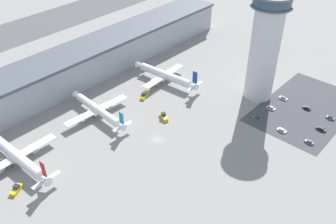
{
  "coord_description": "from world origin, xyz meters",
  "views": [
    {
      "loc": [
        -95.78,
        -92.81,
        111.16
      ],
      "look_at": [
        12.97,
        5.05,
        6.38
      ],
      "focal_mm": 40.0,
      "sensor_mm": 36.0,
      "label": 1
    }
  ],
  "objects_px": {
    "car_red_hatchback": "(271,108)",
    "service_truck_baggage": "(164,117)",
    "airplane_gate_bravo": "(98,110)",
    "car_blue_compact": "(307,108)",
    "car_silver_sedan": "(309,142)",
    "car_navy_sedan": "(282,130)",
    "car_black_suv": "(321,129)",
    "car_grey_coupe": "(257,119)",
    "car_maroon_suv": "(283,98)",
    "airplane_gate_charlie": "(165,75)",
    "control_tower": "(265,45)",
    "service_truck_fuel": "(1,164)",
    "service_truck_catering": "(145,95)",
    "service_truck_water": "(16,189)",
    "airplane_gate_alpha": "(17,157)",
    "car_green_van": "(330,118)"
  },
  "relations": [
    {
      "from": "car_red_hatchback",
      "to": "service_truck_baggage",
      "type": "bearing_deg",
      "value": 140.53
    },
    {
      "from": "airplane_gate_bravo",
      "to": "car_blue_compact",
      "type": "relative_size",
      "value": 9.96
    },
    {
      "from": "car_silver_sedan",
      "to": "car_blue_compact",
      "type": "distance_m",
      "value": 27.99
    },
    {
      "from": "car_red_hatchback",
      "to": "car_navy_sedan",
      "type": "bearing_deg",
      "value": -134.8
    },
    {
      "from": "car_black_suv",
      "to": "car_grey_coupe",
      "type": "xyz_separation_m",
      "value": [
        -13.06,
        27.14,
        -0.07
      ]
    },
    {
      "from": "car_silver_sedan",
      "to": "car_maroon_suv",
      "type": "distance_m",
      "value": 36.38
    },
    {
      "from": "airplane_gate_charlie",
      "to": "car_blue_compact",
      "type": "bearing_deg",
      "value": -68.01
    },
    {
      "from": "control_tower",
      "to": "car_red_hatchback",
      "type": "bearing_deg",
      "value": -118.17
    },
    {
      "from": "airplane_gate_bravo",
      "to": "car_black_suv",
      "type": "bearing_deg",
      "value": -53.87
    },
    {
      "from": "service_truck_fuel",
      "to": "car_red_hatchback",
      "type": "distance_m",
      "value": 131.02
    },
    {
      "from": "service_truck_fuel",
      "to": "service_truck_catering",
      "type": "bearing_deg",
      "value": -5.13
    },
    {
      "from": "car_blue_compact",
      "to": "airplane_gate_charlie",
      "type": "bearing_deg",
      "value": 111.99
    },
    {
      "from": "service_truck_baggage",
      "to": "car_red_hatchback",
      "type": "distance_m",
      "value": 55.89
    },
    {
      "from": "service_truck_catering",
      "to": "service_truck_fuel",
      "type": "height_order",
      "value": "service_truck_fuel"
    },
    {
      "from": "control_tower",
      "to": "car_silver_sedan",
      "type": "relative_size",
      "value": 15.21
    },
    {
      "from": "service_truck_water",
      "to": "car_blue_compact",
      "type": "xyz_separation_m",
      "value": [
        129.66,
        -60.09,
        -0.25
      ]
    },
    {
      "from": "service_truck_catering",
      "to": "car_grey_coupe",
      "type": "height_order",
      "value": "service_truck_catering"
    },
    {
      "from": "airplane_gate_alpha",
      "to": "car_red_hatchback",
      "type": "height_order",
      "value": "airplane_gate_alpha"
    },
    {
      "from": "service_truck_baggage",
      "to": "control_tower",
      "type": "bearing_deg",
      "value": -25.21
    },
    {
      "from": "service_truck_water",
      "to": "car_navy_sedan",
      "type": "xyz_separation_m",
      "value": [
        104.23,
        -59.43,
        -0.32
      ]
    },
    {
      "from": "service_truck_catering",
      "to": "service_truck_baggage",
      "type": "xyz_separation_m",
      "value": [
        -7.7,
        -21.16,
        0.1
      ]
    },
    {
      "from": "service_truck_water",
      "to": "car_green_van",
      "type": "relative_size",
      "value": 1.61
    },
    {
      "from": "control_tower",
      "to": "car_grey_coupe",
      "type": "distance_m",
      "value": 37.01
    },
    {
      "from": "airplane_gate_alpha",
      "to": "car_silver_sedan",
      "type": "distance_m",
      "value": 128.89
    },
    {
      "from": "airplane_gate_bravo",
      "to": "car_black_suv",
      "type": "relative_size",
      "value": 8.78
    },
    {
      "from": "airplane_gate_alpha",
      "to": "service_truck_baggage",
      "type": "height_order",
      "value": "airplane_gate_alpha"
    },
    {
      "from": "car_silver_sedan",
      "to": "car_maroon_suv",
      "type": "bearing_deg",
      "value": 46.36
    },
    {
      "from": "car_blue_compact",
      "to": "car_maroon_suv",
      "type": "bearing_deg",
      "value": 88.98
    },
    {
      "from": "service_truck_baggage",
      "to": "service_truck_fuel",
      "type": "bearing_deg",
      "value": 158.38
    },
    {
      "from": "service_truck_catering",
      "to": "car_green_van",
      "type": "xyz_separation_m",
      "value": [
        47.76,
        -82.94,
        -0.34
      ]
    },
    {
      "from": "airplane_gate_alpha",
      "to": "airplane_gate_bravo",
      "type": "height_order",
      "value": "airplane_gate_alpha"
    },
    {
      "from": "car_navy_sedan",
      "to": "control_tower",
      "type": "bearing_deg",
      "value": 52.29
    },
    {
      "from": "service_truck_water",
      "to": "car_blue_compact",
      "type": "relative_size",
      "value": 1.59
    },
    {
      "from": "airplane_gate_bravo",
      "to": "car_green_van",
      "type": "height_order",
      "value": "airplane_gate_bravo"
    },
    {
      "from": "car_red_hatchback",
      "to": "car_maroon_suv",
      "type": "bearing_deg",
      "value": -1.45
    },
    {
      "from": "service_truck_baggage",
      "to": "car_red_hatchback",
      "type": "bearing_deg",
      "value": -39.47
    },
    {
      "from": "car_green_van",
      "to": "car_maroon_suv",
      "type": "bearing_deg",
      "value": 89.31
    },
    {
      "from": "airplane_gate_charlie",
      "to": "service_truck_water",
      "type": "relative_size",
      "value": 6.61
    },
    {
      "from": "airplane_gate_charlie",
      "to": "service_truck_water",
      "type": "bearing_deg",
      "value": -173.02
    },
    {
      "from": "airplane_gate_alpha",
      "to": "service_truck_fuel",
      "type": "height_order",
      "value": "airplane_gate_alpha"
    },
    {
      "from": "car_grey_coupe",
      "to": "car_maroon_suv",
      "type": "bearing_deg",
      "value": -1.76
    },
    {
      "from": "car_maroon_suv",
      "to": "car_green_van",
      "type": "height_order",
      "value": "car_green_van"
    },
    {
      "from": "airplane_gate_charlie",
      "to": "car_silver_sedan",
      "type": "xyz_separation_m",
      "value": [
        4.36,
        -85.24,
        -3.99
      ]
    },
    {
      "from": "airplane_gate_charlie",
      "to": "service_truck_fuel",
      "type": "height_order",
      "value": "airplane_gate_charlie"
    },
    {
      "from": "service_truck_water",
      "to": "car_grey_coupe",
      "type": "distance_m",
      "value": 114.16
    },
    {
      "from": "service_truck_fuel",
      "to": "car_silver_sedan",
      "type": "relative_size",
      "value": 1.7
    },
    {
      "from": "service_truck_water",
      "to": "car_green_van",
      "type": "distance_m",
      "value": 148.51
    },
    {
      "from": "control_tower",
      "to": "service_truck_baggage",
      "type": "height_order",
      "value": "control_tower"
    },
    {
      "from": "airplane_gate_alpha",
      "to": "car_grey_coupe",
      "type": "relative_size",
      "value": 9.79
    },
    {
      "from": "car_green_van",
      "to": "car_grey_coupe",
      "type": "bearing_deg",
      "value": 133.14
    }
  ]
}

